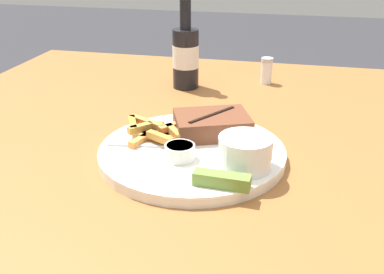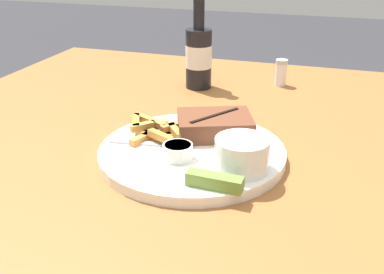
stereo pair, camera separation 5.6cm
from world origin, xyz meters
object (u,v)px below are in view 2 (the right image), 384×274
steak_portion (215,125)px  knife_utensil (194,136)px  dipping_sauce_cup (178,151)px  fork_utensil (144,143)px  salt_shaker (281,72)px  pickle_spear (214,181)px  coleslaw_cup (242,152)px  dinner_plate (192,153)px  beer_bottle (199,55)px

steak_portion → knife_utensil: (-0.03, -0.03, -0.01)m
dipping_sauce_cup → fork_utensil: dipping_sauce_cup is taller
fork_utensil → salt_shaker: 0.48m
dipping_sauce_cup → pickle_spear: (0.08, -0.07, -0.00)m
steak_portion → knife_utensil: size_ratio=0.93×
fork_utensil → salt_shaker: size_ratio=2.07×
fork_utensil → coleslaw_cup: bearing=-19.5°
dinner_plate → dipping_sauce_cup: 0.05m
coleslaw_cup → salt_shaker: 0.49m
dipping_sauce_cup → pickle_spear: bearing=-41.0°
dinner_plate → beer_bottle: beer_bottle is taller
dinner_plate → knife_utensil: (-0.01, 0.04, 0.01)m
dinner_plate → fork_utensil: 0.08m
dinner_plate → steak_portion: (0.02, 0.07, 0.03)m
coleslaw_cup → knife_utensil: 0.14m
dinner_plate → coleslaw_cup: (0.09, -0.05, 0.04)m
coleslaw_cup → salt_shaker: (-0.00, 0.49, -0.01)m
pickle_spear → beer_bottle: 0.51m
beer_bottle → salt_shaker: (0.19, 0.07, -0.05)m
coleslaw_cup → pickle_spear: 0.07m
pickle_spear → knife_utensil: size_ratio=0.50×
dinner_plate → knife_utensil: size_ratio=1.89×
knife_utensil → coleslaw_cup: bearing=-133.4°
steak_portion → dinner_plate: bearing=-107.9°
dipping_sauce_cup → salt_shaker: bearing=78.4°
beer_bottle → pickle_spear: bearing=-70.6°
steak_portion → salt_shaker: salt_shaker is taller
dipping_sauce_cup → fork_utensil: 0.08m
coleslaw_cup → dipping_sauce_cup: coleslaw_cup is taller
dinner_plate → knife_utensil: knife_utensil is taller
steak_portion → beer_bottle: 0.33m
salt_shaker → dinner_plate: bearing=-101.5°
fork_utensil → dinner_plate: bearing=0.0°
dipping_sauce_cup → fork_utensil: bearing=155.9°
dinner_plate → coleslaw_cup: size_ratio=3.78×
knife_utensil → beer_bottle: (-0.09, 0.32, 0.06)m
pickle_spear → salt_shaker: salt_shaker is taller
knife_utensil → salt_shaker: 0.41m
dinner_plate → knife_utensil: bearing=103.2°
dipping_sauce_cup → beer_bottle: 0.42m
steak_portion → beer_bottle: (-0.12, 0.30, 0.05)m
coleslaw_cup → fork_utensil: bearing=168.4°
pickle_spear → fork_utensil: 0.18m
coleslaw_cup → steak_portion: bearing=122.6°
steak_portion → fork_utensil: 0.13m
dinner_plate → dipping_sauce_cup: dipping_sauce_cup is taller
coleslaw_cup → pickle_spear: (-0.02, -0.06, -0.02)m
pickle_spear → dinner_plate: bearing=121.6°
dinner_plate → pickle_spear: bearing=-58.4°
dipping_sauce_cup → salt_shaker: 0.49m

